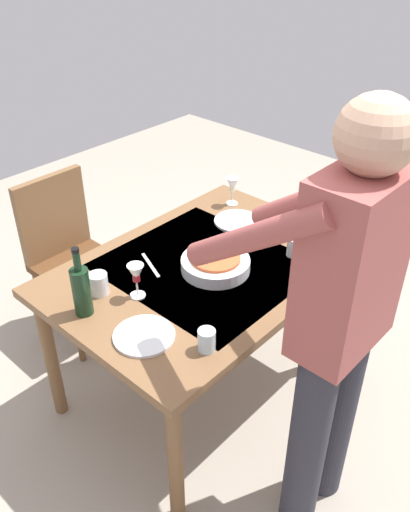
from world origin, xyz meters
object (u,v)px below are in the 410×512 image
dining_table (205,280)px  wine_glass_left (136,275)px  water_cup_far_left (207,340)px  dinner_plate_far (237,221)px  person_server (337,318)px  water_cup_near_left (295,247)px  water_cup_near_right (99,284)px  wine_glass_right (233,186)px  chair_near (68,249)px  serving_bowl_pasta (215,263)px  dinner_plate_near (144,336)px  wine_bottle (81,290)px

dining_table → wine_glass_left: (0.35, -0.05, 0.18)m
water_cup_far_left → dinner_plate_far: (-0.78, -0.50, -0.04)m
person_server → water_cup_near_left: 0.73m
water_cup_near_right → wine_glass_right: bearing=-173.9°
dining_table → person_server: (0.17, 0.73, 0.30)m
water_cup_near_right → water_cup_far_left: water_cup_near_right is taller
chair_near → serving_bowl_pasta: size_ratio=3.03×
water_cup_near_right → serving_bowl_pasta: 0.50m
chair_near → wine_glass_right: size_ratio=6.03×
dining_table → wine_glass_left: bearing=-8.7°
dining_table → chair_near: chair_near is taller
water_cup_far_left → dinner_plate_near: bearing=-63.2°
chair_near → wine_glass_left: chair_near is taller
dining_table → water_cup_near_right: bearing=-22.6°
water_cup_near_left → wine_glass_right: bearing=-109.6°
wine_bottle → dinner_plate_far: 0.95m
water_cup_far_left → water_cup_near_left: bearing=-170.3°
dining_table → wine_glass_left: size_ratio=8.87×
dining_table → dinner_plate_near: 0.52m
chair_near → wine_glass_left: size_ratio=6.03×
water_cup_near_left → dinner_plate_near: (0.83, -0.09, -0.04)m
wine_bottle → water_cup_far_left: 0.52m
dinner_plate_near → water_cup_near_right: bearing=-99.6°
water_cup_near_right → water_cup_near_left: bearing=151.5°
dining_table → person_server: 0.81m
water_cup_near_right → person_server: bearing=106.1°
wine_bottle → wine_glass_right: bearing=-171.6°
chair_near → wine_bottle: bearing=61.1°
dinner_plate_far → person_server: bearing=57.1°
person_server → water_cup_far_left: bearing=-60.3°
wine_bottle → wine_glass_right: size_ratio=1.96×
wine_glass_right → dinner_plate_far: bearing=47.7°
dinner_plate_near → wine_glass_right: bearing=-156.9°
wine_bottle → serving_bowl_pasta: bearing=161.9°
wine_bottle → water_cup_near_right: size_ratio=3.18×
wine_glass_right → dinner_plate_far: (0.13, 0.14, -0.10)m
water_cup_near_right → serving_bowl_pasta: bearing=151.8°
dining_table → dinner_plate_near: bearing=16.8°
chair_near → water_cup_far_left: size_ratio=10.59×
serving_bowl_pasta → dinner_plate_far: bearing=-152.9°
wine_glass_right → serving_bowl_pasta: (0.52, 0.34, -0.07)m
person_server → water_cup_near_left: size_ratio=19.31×
dining_table → water_cup_far_left: (0.39, 0.36, 0.12)m
water_cup_far_left → dinner_plate_near: size_ratio=0.37×
water_cup_far_left → dinner_plate_far: water_cup_far_left is taller
wine_bottle → wine_glass_right: wine_bottle is taller
dining_table → wine_glass_left: wine_glass_left is taller
dining_table → dinner_plate_far: (-0.39, -0.14, 0.08)m
water_cup_far_left → dinner_plate_near: 0.24m
water_cup_near_left → dinner_plate_near: water_cup_near_left is taller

